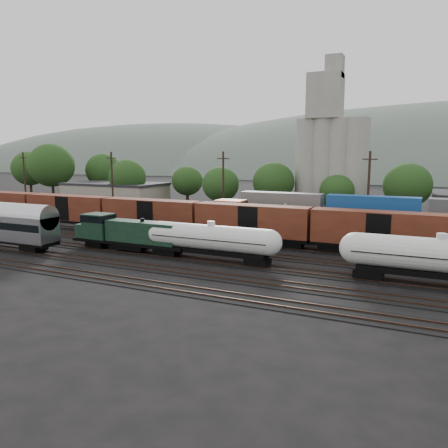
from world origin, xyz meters
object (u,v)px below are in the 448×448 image
at_px(tank_car_a, 211,239).
at_px(orange_locomotive, 262,219).
at_px(grain_silo, 330,156).
at_px(green_locomotive, 124,232).

distance_m(tank_car_a, orange_locomotive, 15.01).
bearing_deg(grain_silo, orange_locomotive, -98.09).
bearing_deg(orange_locomotive, green_locomotive, -128.64).
relative_size(green_locomotive, orange_locomotive, 0.80).
xyz_separation_m(green_locomotive, tank_car_a, (11.64, 0.00, 0.14)).
distance_m(green_locomotive, tank_car_a, 11.64).
bearing_deg(tank_car_a, green_locomotive, -180.00).
relative_size(tank_car_a, orange_locomotive, 0.82).
bearing_deg(orange_locomotive, tank_car_a, -91.36).
bearing_deg(green_locomotive, tank_car_a, 0.00).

